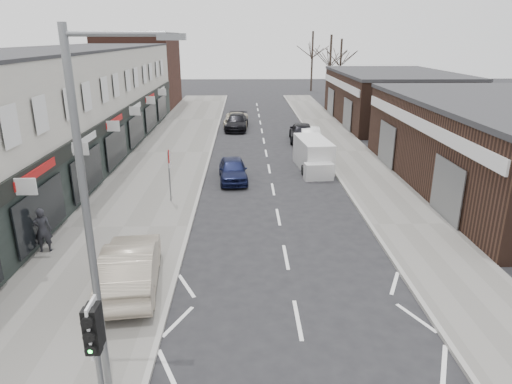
{
  "coord_description": "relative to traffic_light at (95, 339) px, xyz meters",
  "views": [
    {
      "loc": [
        -1.52,
        -9.38,
        7.89
      ],
      "look_at": [
        -1.12,
        6.0,
        2.6
      ],
      "focal_mm": 32.0,
      "sensor_mm": 36.0,
      "label": 1
    }
  ],
  "objects": [
    {
      "name": "parked_car_right_b",
      "position": [
        7.35,
        27.8,
        -1.64
      ],
      "size": [
        2.1,
        4.65,
        1.55
      ],
      "primitive_type": "imported",
      "rotation": [
        0.0,
        0.0,
        3.08
      ],
      "color": "black",
      "rests_on": "ground"
    },
    {
      "name": "parked_car_right_a",
      "position": [
        7.9,
        27.28,
        -1.76
      ],
      "size": [
        1.58,
        4.06,
        1.32
      ],
      "primitive_type": "imported",
      "rotation": [
        0.0,
        0.0,
        3.09
      ],
      "color": "silver",
      "rests_on": "ground"
    },
    {
      "name": "right_unit_far",
      "position": [
        16.9,
        36.02,
        -0.16
      ],
      "size": [
        10.0,
        16.0,
        4.5
      ],
      "primitive_type": "cube",
      "color": "#331F17",
      "rests_on": "ground"
    },
    {
      "name": "pavement_left",
      "position": [
        -2.35,
        24.02,
        -2.35
      ],
      "size": [
        5.5,
        64.0,
        0.12
      ],
      "primitive_type": "cube",
      "color": "slate",
      "rests_on": "ground"
    },
    {
      "name": "shop_terrace_left",
      "position": [
        -9.1,
        21.52,
        1.14
      ],
      "size": [
        8.0,
        41.0,
        7.1
      ],
      "primitive_type": "cube",
      "color": "beige",
      "rests_on": "ground"
    },
    {
      "name": "right_unit_near",
      "position": [
        16.9,
        16.02,
        -0.16
      ],
      "size": [
        10.0,
        18.0,
        4.5
      ],
      "primitive_type": "cube",
      "color": "#331F17",
      "rests_on": "ground"
    },
    {
      "name": "ground",
      "position": [
        4.4,
        2.02,
        -2.41
      ],
      "size": [
        160.0,
        160.0,
        0.0
      ],
      "primitive_type": "plane",
      "color": "black",
      "rests_on": "ground"
    },
    {
      "name": "pavement_right",
      "position": [
        10.15,
        24.02,
        -2.35
      ],
      "size": [
        3.5,
        64.0,
        0.12
      ],
      "primitive_type": "cube",
      "color": "slate",
      "rests_on": "ground"
    },
    {
      "name": "tree_far_a",
      "position": [
        13.4,
        50.02,
        -2.41
      ],
      "size": [
        3.6,
        3.6,
        8.0
      ],
      "primitive_type": null,
      "color": "#382D26",
      "rests_on": "ground"
    },
    {
      "name": "warning_sign",
      "position": [
        -0.76,
        14.02,
        -0.21
      ],
      "size": [
        0.12,
        0.8,
        2.7
      ],
      "color": "slate",
      "rests_on": "pavement_left"
    },
    {
      "name": "parked_car_left_c",
      "position": [
        2.12,
        34.11,
        -1.79
      ],
      "size": [
        2.23,
        4.54,
        1.24
      ],
      "primitive_type": "imported",
      "rotation": [
        0.0,
        0.0,
        -0.04
      ],
      "color": "#BCB297",
      "rests_on": "ground"
    },
    {
      "name": "tree_far_b",
      "position": [
        15.9,
        56.02,
        -2.41
      ],
      "size": [
        3.6,
        3.6,
        7.5
      ],
      "primitive_type": null,
      "color": "#382D26",
      "rests_on": "ground"
    },
    {
      "name": "parked_car_left_b",
      "position": [
        2.2,
        32.56,
        -1.75
      ],
      "size": [
        2.16,
        4.7,
        1.33
      ],
      "primitive_type": "imported",
      "rotation": [
        0.0,
        0.0,
        -0.07
      ],
      "color": "black",
      "rests_on": "ground"
    },
    {
      "name": "tree_far_c",
      "position": [
        12.9,
        62.02,
        -2.41
      ],
      "size": [
        3.6,
        3.6,
        8.5
      ],
      "primitive_type": null,
      "color": "#382D26",
      "rests_on": "ground"
    },
    {
      "name": "brick_block_far",
      "position": [
        -9.1,
        47.02,
        1.59
      ],
      "size": [
        8.0,
        10.0,
        8.0
      ],
      "primitive_type": "cube",
      "color": "#48271E",
      "rests_on": "ground"
    },
    {
      "name": "street_lamp",
      "position": [
        -0.13,
        1.22,
        2.2
      ],
      "size": [
        2.23,
        0.22,
        8.0
      ],
      "color": "slate",
      "rests_on": "pavement_left"
    },
    {
      "name": "sedan_on_pavement",
      "position": [
        -0.81,
        5.82,
        -1.53
      ],
      "size": [
        2.17,
        4.81,
        1.53
      ],
      "primitive_type": "imported",
      "rotation": [
        0.0,
        0.0,
        3.26
      ],
      "color": "#A09380",
      "rests_on": "pavement_left"
    },
    {
      "name": "pedestrian",
      "position": [
        -4.72,
        8.51,
        -1.42
      ],
      "size": [
        0.72,
        0.56,
        1.74
      ],
      "primitive_type": "imported",
      "rotation": [
        0.0,
        0.0,
        3.38
      ],
      "color": "black",
      "rests_on": "pavement_left"
    },
    {
      "name": "white_van",
      "position": [
        7.13,
        19.88,
        -1.53
      ],
      "size": [
        2.09,
        4.93,
        1.86
      ],
      "rotation": [
        0.0,
        0.0,
        0.1
      ],
      "color": "silver",
      "rests_on": "ground"
    },
    {
      "name": "parked_car_left_a",
      "position": [
        2.2,
        17.61,
        -1.76
      ],
      "size": [
        1.83,
        3.95,
        1.31
      ],
      "primitive_type": "imported",
      "rotation": [
        0.0,
        0.0,
        0.08
      ],
      "color": "#12183A",
      "rests_on": "ground"
    },
    {
      "name": "traffic_light",
      "position": [
        0.0,
        0.0,
        0.0
      ],
      "size": [
        0.28,
        0.6,
        3.1
      ],
      "color": "slate",
      "rests_on": "pavement_left"
    }
  ]
}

